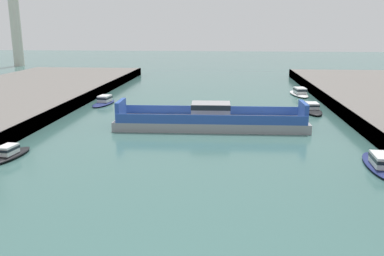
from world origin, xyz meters
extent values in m
cube|color=#939399|center=(1.58, 33.65, 0.55)|extent=(23.49, 6.41, 1.10)
cube|color=#284CA3|center=(1.51, 36.47, 1.65)|extent=(22.40, 0.73, 1.10)
cube|color=#284CA3|center=(1.66, 30.82, 1.65)|extent=(22.40, 0.73, 1.10)
cube|color=#939399|center=(1.58, 33.65, 2.11)|extent=(4.75, 3.30, 2.02)
cube|color=black|center=(1.58, 33.65, 2.77)|extent=(4.79, 3.34, 0.60)
cube|color=#284CA3|center=(12.75, 33.95, 2.20)|extent=(0.61, 4.05, 2.20)
cube|color=#284CA3|center=(-9.58, 33.34, 2.20)|extent=(0.61, 4.05, 2.20)
ellipsoid|color=black|center=(-16.88, 20.15, 0.23)|extent=(2.32, 5.73, 0.46)
cube|color=silver|center=(-16.92, 19.73, 0.89)|extent=(1.42, 2.07, 0.85)
cube|color=black|center=(-16.92, 19.73, 0.99)|extent=(1.46, 2.13, 0.26)
ellipsoid|color=navy|center=(17.13, 20.15, 0.20)|extent=(2.90, 8.05, 0.41)
cube|color=silver|center=(17.09, 19.56, 0.90)|extent=(1.84, 2.87, 1.00)
cube|color=black|center=(17.09, 19.56, 1.03)|extent=(1.89, 2.96, 0.30)
ellipsoid|color=white|center=(16.57, 59.81, 0.24)|extent=(3.45, 8.21, 0.49)
cube|color=silver|center=(16.64, 59.21, 0.99)|extent=(2.08, 2.98, 1.01)
cube|color=black|center=(16.64, 59.21, 1.12)|extent=(2.14, 3.07, 0.30)
ellipsoid|color=black|center=(15.98, 44.20, 0.26)|extent=(2.52, 6.69, 0.53)
cube|color=silver|center=(15.96, 44.69, 0.95)|extent=(1.71, 2.36, 0.85)
cube|color=black|center=(15.96, 44.69, 1.06)|extent=(1.75, 2.43, 0.25)
ellipsoid|color=navy|center=(-16.25, 47.79, 0.19)|extent=(3.16, 7.04, 0.38)
cube|color=silver|center=(-16.19, 48.30, 0.88)|extent=(1.92, 2.56, 1.01)
cube|color=black|center=(-16.19, 48.30, 1.01)|extent=(1.98, 2.64, 0.30)
cylinder|color=beige|center=(-63.28, 111.71, 17.06)|extent=(3.15, 3.15, 34.12)
camera|label=1|loc=(3.54, -15.42, 12.08)|focal=38.25mm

